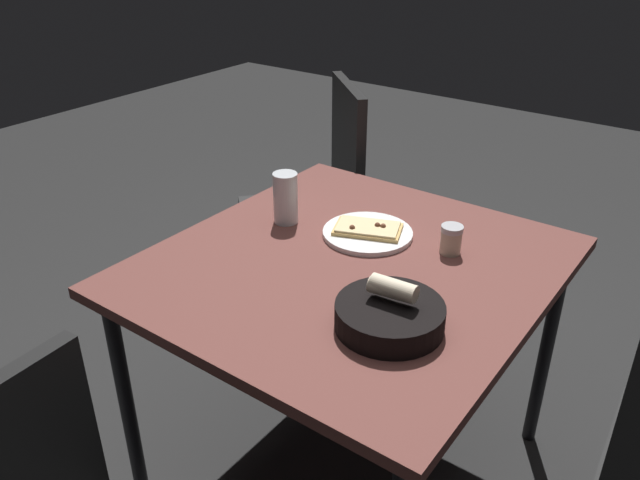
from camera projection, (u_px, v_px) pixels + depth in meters
name	position (u px, v px, depth m)	size (l,w,h in m)	color
ground	(346.00, 464.00, 1.98)	(8.00, 8.00, 0.00)	#272727
dining_table	(350.00, 282.00, 1.67)	(1.02, 0.95, 0.73)	brown
pizza_plate	(368.00, 232.00, 1.76)	(0.25, 0.25, 0.04)	white
bread_basket	(389.00, 314.00, 1.37)	(0.24, 0.24, 0.11)	black
beer_glass	(286.00, 201.00, 1.81)	(0.07, 0.07, 0.15)	silver
pepper_shaker	(451.00, 241.00, 1.66)	(0.06, 0.06, 0.08)	#BFB299
chair_far	(320.00, 192.00, 2.52)	(0.62, 0.62, 0.95)	#2D2D2D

